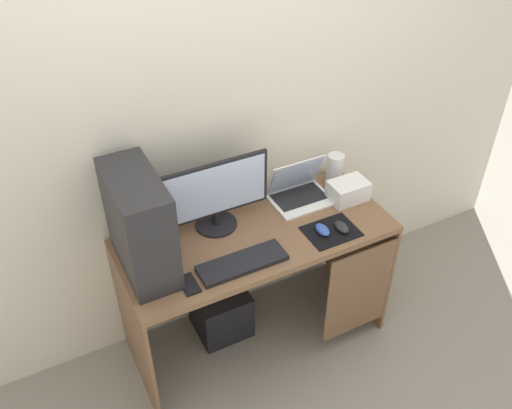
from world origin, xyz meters
name	(u,v)px	position (x,y,z in m)	size (l,w,h in m)	color
ground_plane	(256,335)	(0.00, 0.00, 0.00)	(8.00, 8.00, 0.00)	gray
wall_back	(225,109)	(0.00, 0.33, 1.30)	(4.00, 0.05, 2.60)	beige
desk	(260,258)	(0.02, -0.01, 0.61)	(1.36, 0.59, 0.77)	brown
pc_tower	(140,224)	(-0.55, 0.03, 1.02)	(0.21, 0.46, 0.49)	#232326
monitor	(215,195)	(-0.15, 0.14, 0.97)	(0.55, 0.21, 0.37)	black
laptop	(299,191)	(0.33, 0.16, 0.82)	(0.31, 0.24, 0.23)	white
speaker	(335,169)	(0.58, 0.19, 0.86)	(0.09, 0.09, 0.18)	silver
projector	(348,191)	(0.56, 0.03, 0.83)	(0.20, 0.14, 0.11)	white
keyboard	(242,263)	(-0.16, -0.17, 0.79)	(0.42, 0.14, 0.02)	black
mousepad	(331,231)	(0.34, -0.16, 0.78)	(0.26, 0.20, 0.01)	black
mouse_left	(323,230)	(0.29, -0.15, 0.80)	(0.06, 0.10, 0.03)	#2D51B2
mouse_right	(342,227)	(0.39, -0.17, 0.80)	(0.06, 0.10, 0.03)	#232326
cell_phone	(189,284)	(-0.42, -0.18, 0.78)	(0.07, 0.13, 0.01)	black
subwoofer	(221,310)	(-0.15, 0.14, 0.15)	(0.29, 0.29, 0.29)	black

